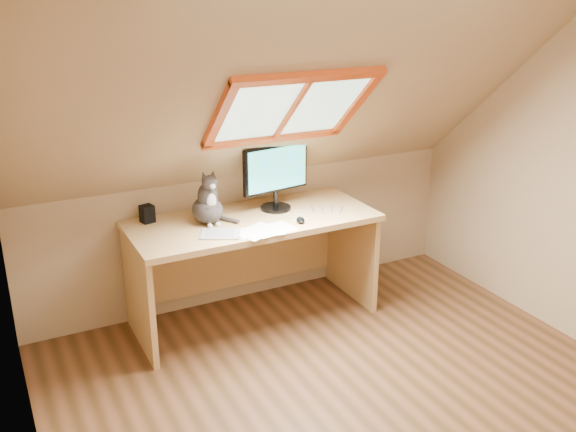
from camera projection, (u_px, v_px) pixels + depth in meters
ground at (373, 417)px, 3.70m from camera, size 3.50×3.50×0.00m
room_shell at (397, 186)px, 3.13m from camera, size 3.52×3.52×2.41m
desk at (249, 245)px, 4.67m from camera, size 1.75×0.76×0.80m
monitor at (276, 173)px, 4.60m from camera, size 0.53×0.22×0.48m
cat at (208, 204)px, 4.39m from camera, size 0.22×0.26×0.39m
desk_speaker at (147, 214)px, 4.43m from camera, size 0.10×0.10×0.12m
graphics_tablet at (221, 234)px, 4.22m from camera, size 0.31×0.28×0.01m
mouse at (301, 220)px, 4.44m from camera, size 0.09×0.12×0.03m
papers at (265, 230)px, 4.30m from camera, size 0.35×0.30×0.01m
cables at (317, 212)px, 4.62m from camera, size 0.51×0.26×0.01m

